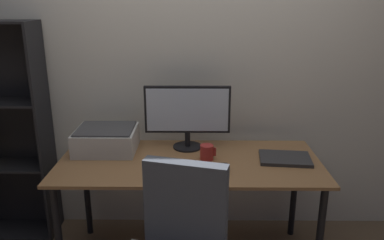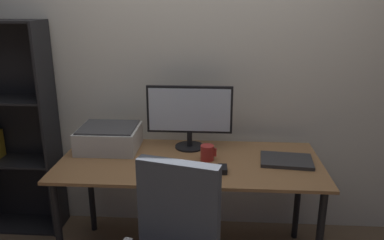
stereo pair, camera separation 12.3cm
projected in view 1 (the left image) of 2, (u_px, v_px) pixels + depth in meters
back_wall at (190, 60)px, 2.79m from camera, size 6.40×0.10×2.60m
desk at (189, 172)px, 2.47m from camera, size 1.66×0.73×0.74m
monitor at (187, 113)px, 2.58m from camera, size 0.58×0.20×0.44m
keyboard at (183, 171)px, 2.27m from camera, size 0.29×0.11×0.02m
mouse at (223, 168)px, 2.29m from camera, size 0.06×0.10×0.03m
coffee_mug at (207, 152)px, 2.45m from camera, size 0.10×0.09×0.10m
laptop at (285, 158)px, 2.45m from camera, size 0.34×0.26×0.02m
printer at (106, 139)px, 2.58m from camera, size 0.40×0.34×0.16m
bookshelf at (3, 135)px, 2.79m from camera, size 0.62×0.28×1.59m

